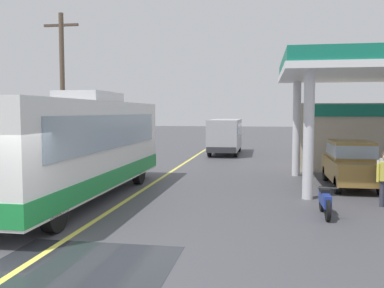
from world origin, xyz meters
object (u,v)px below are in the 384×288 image
object	(u,v)px
car_at_pump	(351,161)
motorcycle_parked_forecourt	(325,200)
minibus_opposing_lane	(225,133)
coach_bus_main	(79,149)

from	to	relation	value
car_at_pump	motorcycle_parked_forecourt	bearing A→B (deg)	-108.21
minibus_opposing_lane	car_at_pump	bearing A→B (deg)	-63.97
car_at_pump	motorcycle_parked_forecourt	xyz separation A→B (m)	(-1.68, -5.09, -0.57)
car_at_pump	coach_bus_main	bearing A→B (deg)	-157.02
coach_bus_main	motorcycle_parked_forecourt	distance (m)	8.09
motorcycle_parked_forecourt	minibus_opposing_lane	bearing A→B (deg)	104.13
car_at_pump	motorcycle_parked_forecourt	size ratio (longest dim) A/B	2.33
coach_bus_main	car_at_pump	distance (m)	10.45
coach_bus_main	car_at_pump	size ratio (longest dim) A/B	2.63
coach_bus_main	car_at_pump	bearing A→B (deg)	22.98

